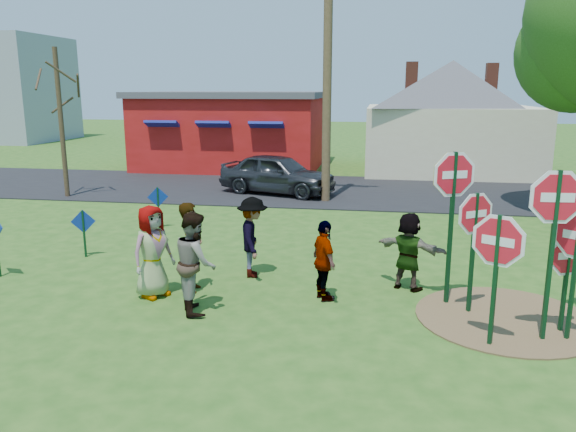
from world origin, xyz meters
name	(u,v)px	position (x,y,z in m)	size (l,w,h in m)	color
ground	(272,286)	(0.00, 0.00, 0.00)	(120.00, 120.00, 0.00)	#255016
road	(325,190)	(0.00, 11.50, 0.02)	(120.00, 7.50, 0.04)	black
dirt_patch	(506,318)	(4.50, -1.00, 0.01)	(3.20, 3.20, 0.03)	brown
red_building	(234,129)	(-5.50, 17.99, 1.97)	(9.40, 7.69, 3.90)	maroon
cream_house	(450,112)	(5.50, 18.00, 2.92)	(9.40, 9.40, 6.50)	beige
stop_sign_a	(497,252)	(4.01, -2.15, 1.58)	(1.01, 0.57, 2.33)	#0F371D
stop_sign_b	(453,189)	(3.51, -0.39, 2.25)	(1.07, 0.48, 3.10)	#0F371D
stop_sign_c	(555,216)	(4.91, -1.81, 2.10)	(1.18, 0.11, 3.00)	#0F371D
stop_sign_e	(568,262)	(5.30, -1.42, 1.24)	(0.91, 0.38, 1.86)	#0F371D
stop_sign_g	(475,226)	(3.87, -0.79, 1.66)	(0.88, 0.58, 2.40)	#0F371D
blue_diamond_c	(84,228)	(-4.96, 1.35, 0.74)	(0.56, 0.21, 1.19)	#0F371D
blue_diamond_d	(158,203)	(-4.28, 4.41, 0.78)	(0.56, 0.26, 1.25)	#0F371D
person_a	(152,251)	(-2.23, -0.93, 0.93)	(0.91, 0.59, 1.86)	#4C5599
person_b	(191,247)	(-1.57, -0.49, 0.93)	(0.68, 0.44, 1.85)	#1F7268
person_c	(195,262)	(-1.14, -1.52, 0.95)	(0.92, 0.72, 1.89)	brown
person_d	(253,237)	(-0.54, 0.60, 0.89)	(1.15, 0.66, 1.78)	#2D2D31
person_e	(324,261)	(1.15, -0.59, 0.80)	(0.94, 0.39, 1.60)	#482B5D
person_f	(409,251)	(2.80, 0.31, 0.81)	(1.51, 0.48, 1.63)	#1F5628
suv	(277,174)	(-1.78, 10.39, 0.82)	(1.84, 4.58, 1.56)	#2E2F33
utility_pole	(328,51)	(0.22, 9.26, 5.33)	(2.48, 0.39, 10.14)	#4C3823
bare_tree_west	(59,102)	(-9.63, 8.50, 3.59)	(1.80, 1.80, 5.55)	#382819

